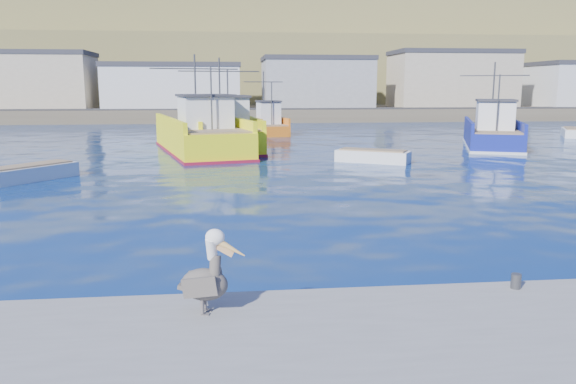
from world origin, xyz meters
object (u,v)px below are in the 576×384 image
object	(u,v)px
trawler_yellow_a	(201,135)
skiff_far	(572,133)
trawler_yellow_b	(223,133)
boat_orange	(266,124)
pelican	(207,277)
trawler_blue	(492,134)
skiff_mid	(373,157)
skiff_left	(31,174)

from	to	relation	value
trawler_yellow_a	skiff_far	distance (m)	34.36
trawler_yellow_b	boat_orange	distance (m)	12.77
pelican	trawler_blue	bearing A→B (deg)	56.76
trawler_yellow_b	trawler_blue	size ratio (longest dim) A/B	1.20
trawler_yellow_a	skiff_mid	size ratio (longest dim) A/B	3.16
boat_orange	skiff_left	world-z (taller)	boat_orange
skiff_mid	skiff_left	bearing A→B (deg)	-165.50
trawler_blue	skiff_mid	bearing A→B (deg)	-146.05
skiff_mid	pelican	distance (m)	25.03
trawler_blue	skiff_left	size ratio (longest dim) A/B	2.52
trawler_yellow_b	pelican	distance (m)	32.16
boat_orange	pelican	size ratio (longest dim) A/B	5.00
boat_orange	trawler_yellow_b	bearing A→B (deg)	-108.52
skiff_far	trawler_yellow_b	bearing A→B (deg)	-168.34
trawler_yellow_b	skiff_mid	bearing A→B (deg)	-44.38
trawler_yellow_a	skiff_mid	xyz separation A→B (m)	(10.52, -6.43, -0.86)
trawler_yellow_b	skiff_left	world-z (taller)	trawler_yellow_b
boat_orange	skiff_mid	size ratio (longest dim) A/B	1.71
boat_orange	skiff_far	world-z (taller)	boat_orange
trawler_blue	skiff_far	size ratio (longest dim) A/B	2.32
skiff_far	pelican	world-z (taller)	pelican
trawler_yellow_b	boat_orange	world-z (taller)	trawler_yellow_b
trawler_blue	boat_orange	world-z (taller)	trawler_blue
trawler_blue	skiff_far	distance (m)	14.01
trawler_yellow_a	trawler_blue	bearing A→B (deg)	2.76
trawler_yellow_b	skiff_mid	distance (m)	12.67
skiff_left	skiff_far	bearing A→B (deg)	26.18
boat_orange	skiff_mid	world-z (taller)	boat_orange
boat_orange	skiff_left	distance (m)	28.89
trawler_yellow_a	pelican	xyz separation A→B (m)	(1.43, -29.75, -0.01)
skiff_left	pelican	size ratio (longest dim) A/B	2.84
trawler_yellow_a	skiff_far	xyz separation A→B (m)	(33.16, 8.95, -0.85)
skiff_far	skiff_mid	bearing A→B (deg)	-145.81
trawler_blue	skiff_far	bearing A→B (deg)	34.41
trawler_yellow_a	skiff_left	world-z (taller)	trawler_yellow_a
skiff_left	boat_orange	bearing A→B (deg)	62.71
trawler_yellow_b	skiff_far	xyz separation A→B (m)	(31.68, 6.54, -0.81)
skiff_mid	trawler_yellow_a	bearing A→B (deg)	148.55
trawler_blue	skiff_left	world-z (taller)	trawler_blue
trawler_yellow_a	skiff_mid	distance (m)	12.36
trawler_yellow_a	trawler_yellow_b	distance (m)	2.83
skiff_mid	pelican	world-z (taller)	pelican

